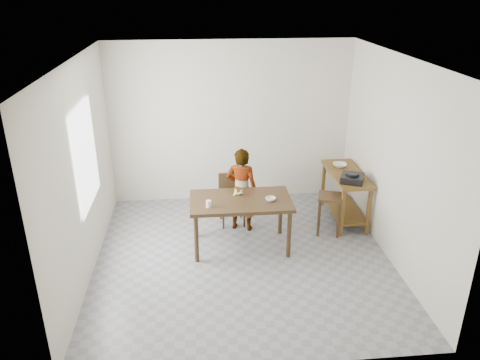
{
  "coord_description": "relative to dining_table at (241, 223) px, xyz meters",
  "views": [
    {
      "loc": [
        -0.58,
        -5.5,
        3.53
      ],
      "look_at": [
        0.0,
        0.4,
        1.0
      ],
      "focal_mm": 35.0,
      "sensor_mm": 36.0,
      "label": 1
    }
  ],
  "objects": [
    {
      "name": "wall_right",
      "position": [
        2.02,
        -0.3,
        0.98
      ],
      "size": [
        0.04,
        4.0,
        2.7
      ],
      "primitive_type": "cube",
      "color": "beige",
      "rests_on": "ground"
    },
    {
      "name": "wall_back",
      "position": [
        0.0,
        1.72,
        0.98
      ],
      "size": [
        4.0,
        0.04,
        2.7
      ],
      "primitive_type": "cube",
      "color": "beige",
      "rests_on": "ground"
    },
    {
      "name": "small_bowl",
      "position": [
        0.4,
        -0.08,
        0.4
      ],
      "size": [
        0.15,
        0.15,
        0.04
      ],
      "primitive_type": "imported",
      "rotation": [
        0.0,
        0.0,
        0.06
      ],
      "color": "silver",
      "rests_on": "dining_table"
    },
    {
      "name": "ceiling",
      "position": [
        0.0,
        -0.3,
        2.35
      ],
      "size": [
        4.0,
        4.0,
        0.04
      ],
      "primitive_type": "cube",
      "color": "white",
      "rests_on": "wall_back"
    },
    {
      "name": "wall_front",
      "position": [
        0.0,
        -2.32,
        0.98
      ],
      "size": [
        4.0,
        0.04,
        2.7
      ],
      "primitive_type": "cube",
      "color": "beige",
      "rests_on": "ground"
    },
    {
      "name": "gas_burner",
      "position": [
        1.69,
        0.35,
        0.48
      ],
      "size": [
        0.42,
        0.42,
        0.11
      ],
      "primitive_type": "cube",
      "rotation": [
        0.0,
        0.0,
        -0.43
      ],
      "color": "black",
      "rests_on": "prep_counter"
    },
    {
      "name": "glass_tumbler",
      "position": [
        -0.45,
        -0.19,
        0.42
      ],
      "size": [
        0.09,
        0.09,
        0.09
      ],
      "primitive_type": "cylinder",
      "rotation": [
        0.0,
        0.0,
        -0.27
      ],
      "color": "silver",
      "rests_on": "dining_table"
    },
    {
      "name": "window_pane",
      "position": [
        -1.97,
        -0.1,
        1.12
      ],
      "size": [
        0.02,
        1.1,
        1.3
      ],
      "primitive_type": "cube",
      "color": "white",
      "rests_on": "wall_left"
    },
    {
      "name": "dining_table",
      "position": [
        0.0,
        0.0,
        0.0
      ],
      "size": [
        1.4,
        0.8,
        0.75
      ],
      "primitive_type": null,
      "color": "#392714",
      "rests_on": "floor"
    },
    {
      "name": "child",
      "position": [
        0.07,
        0.54,
        0.28
      ],
      "size": [
        0.55,
        0.44,
        1.3
      ],
      "primitive_type": "imported",
      "rotation": [
        0.0,
        0.0,
        2.83
      ],
      "color": "silver",
      "rests_on": "floor"
    },
    {
      "name": "prep_counter",
      "position": [
        1.72,
        0.7,
        0.03
      ],
      "size": [
        0.5,
        1.2,
        0.8
      ],
      "primitive_type": null,
      "color": "brown",
      "rests_on": "floor"
    },
    {
      "name": "wall_left",
      "position": [
        -2.02,
        -0.3,
        0.98
      ],
      "size": [
        0.04,
        4.0,
        2.7
      ],
      "primitive_type": "cube",
      "color": "beige",
      "rests_on": "ground"
    },
    {
      "name": "floor",
      "position": [
        0.0,
        -0.3,
        -0.4
      ],
      "size": [
        4.0,
        4.0,
        0.04
      ],
      "primitive_type": "cube",
      "color": "gray",
      "rests_on": "ground"
    },
    {
      "name": "banana",
      "position": [
        -0.03,
        0.14,
        0.4
      ],
      "size": [
        0.18,
        0.15,
        0.05
      ],
      "primitive_type": null,
      "rotation": [
        0.0,
        0.0,
        0.32
      ],
      "color": "#F9D34F",
      "rests_on": "dining_table"
    },
    {
      "name": "serving_bowl",
      "position": [
        1.68,
        0.95,
        0.45
      ],
      "size": [
        0.26,
        0.26,
        0.05
      ],
      "primitive_type": "imported",
      "rotation": [
        0.0,
        0.0,
        -0.27
      ],
      "color": "silver",
      "rests_on": "prep_counter"
    },
    {
      "name": "dining_chair",
      "position": [
        -0.06,
        0.72,
        0.02
      ],
      "size": [
        0.41,
        0.41,
        0.79
      ],
      "primitive_type": null,
      "rotation": [
        0.0,
        0.0,
        0.07
      ],
      "color": "#392714",
      "rests_on": "floor"
    },
    {
      "name": "stool",
      "position": [
        1.36,
        0.28,
        -0.07
      ],
      "size": [
        0.44,
        0.44,
        0.62
      ],
      "primitive_type": null,
      "rotation": [
        0.0,
        0.0,
        -0.3
      ],
      "color": "#392714",
      "rests_on": "floor"
    }
  ]
}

